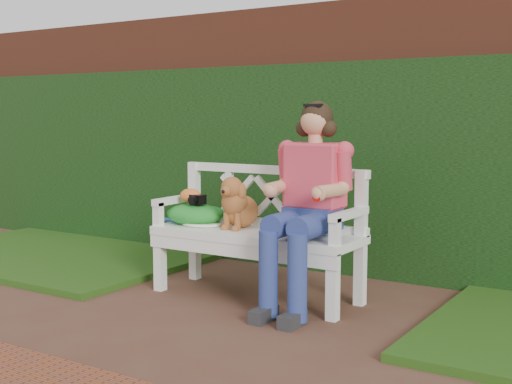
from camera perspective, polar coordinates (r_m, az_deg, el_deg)
The scene contains 11 objects.
ground at distance 4.31m, azimuth -3.06°, elevation -10.89°, with size 60.00×60.00×0.00m, color #4F2C1F.
brick_wall at distance 5.77m, azimuth 7.88°, elevation 4.56°, with size 10.00×0.30×2.20m, color brown.
ivy_hedge at distance 5.59m, azimuth 6.91°, elevation 1.94°, with size 10.00×0.18×1.70m, color #234F1A.
grass_left at distance 6.52m, azimuth -15.83°, elevation -4.93°, with size 2.60×2.00×0.05m, color #204716.
garden_bench at distance 4.84m, azimuth 0.00°, elevation -6.02°, with size 1.58×0.60×0.48m, color white, non-canonical shape.
seated_woman at distance 4.52m, azimuth 4.65°, elevation -1.39°, with size 0.56×0.75×1.34m, color #FF3976, non-canonical shape.
dog at distance 4.86m, azimuth -1.42°, elevation -0.81°, with size 0.25×0.34×0.38m, color #9C6141, non-canonical shape.
tennis_racket at distance 5.04m, azimuth -4.79°, elevation -2.59°, with size 0.60×0.25×0.03m, color silver, non-canonical shape.
green_bag at distance 5.07m, azimuth -5.12°, elevation -1.81°, with size 0.45×0.35×0.15m, color #116B19, non-canonical shape.
camera_item at distance 5.01m, azimuth -4.88°, elevation -0.62°, with size 0.11×0.08×0.07m, color black.
baseball_glove at distance 5.08m, azimuth -5.47°, elevation -0.31°, with size 0.17×0.13×0.11m, color orange.
Camera 1 is at (2.39, -3.35, 1.28)m, focal length 48.00 mm.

